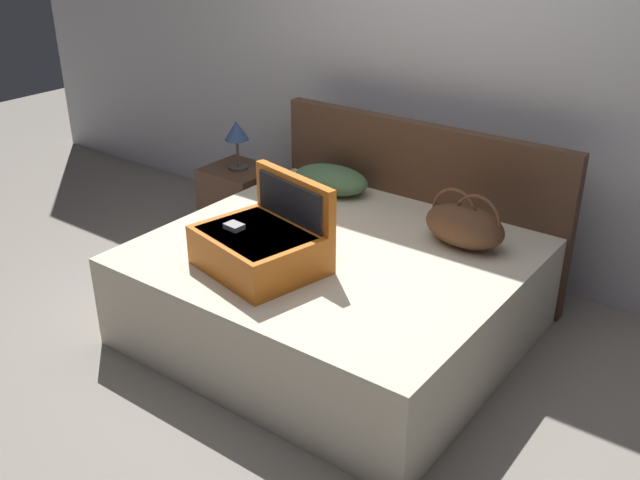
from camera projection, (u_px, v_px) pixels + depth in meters
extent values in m
plane|color=gray|center=(288.00, 366.00, 3.66)|extent=(12.00, 12.00, 0.00)
cube|color=silver|center=(456.00, 58.00, 4.29)|extent=(8.00, 0.10, 2.60)
cube|color=beige|center=(334.00, 292.00, 3.83)|extent=(1.88, 1.68, 0.51)
cube|color=#4C3323|center=(418.00, 201.00, 4.37)|extent=(1.91, 0.08, 0.98)
cube|color=#D16619|center=(256.00, 251.00, 3.47)|extent=(0.65, 0.55, 0.20)
cube|color=#28282D|center=(256.00, 245.00, 3.46)|extent=(0.58, 0.49, 0.14)
cube|color=#99999E|center=(234.00, 227.00, 3.46)|extent=(0.09, 0.08, 0.03)
cube|color=#D16619|center=(295.00, 216.00, 3.57)|extent=(0.57, 0.17, 0.44)
cube|color=#28282D|center=(290.00, 218.00, 3.55)|extent=(0.48, 0.12, 0.37)
ellipsoid|color=brown|center=(464.00, 226.00, 3.72)|extent=(0.47, 0.30, 0.22)
torus|color=brown|center=(454.00, 212.00, 3.73)|extent=(0.27, 0.04, 0.27)
torus|color=brown|center=(477.00, 219.00, 3.65)|extent=(0.27, 0.04, 0.27)
ellipsoid|color=gold|center=(292.00, 201.00, 4.05)|extent=(0.41, 0.34, 0.20)
ellipsoid|color=#4C724C|center=(331.00, 179.00, 4.41)|extent=(0.51, 0.34, 0.16)
cube|color=#4C3323|center=(240.00, 204.00, 4.91)|extent=(0.44, 0.40, 0.52)
cylinder|color=#3F3833|center=(238.00, 167.00, 4.80)|extent=(0.13, 0.13, 0.01)
cylinder|color=#4C443D|center=(238.00, 153.00, 4.75)|extent=(0.02, 0.02, 0.19)
cone|color=navy|center=(236.00, 130.00, 4.68)|extent=(0.16, 0.16, 0.13)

